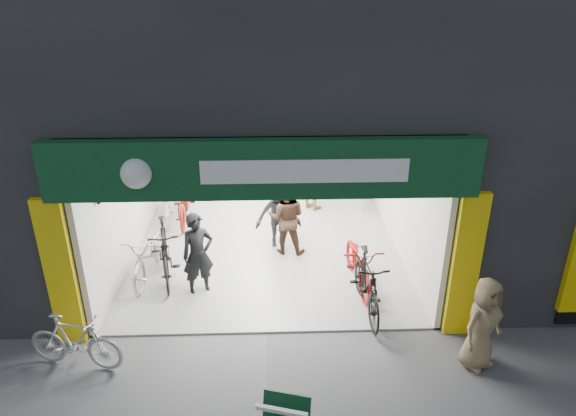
{
  "coord_description": "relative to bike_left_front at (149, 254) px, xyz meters",
  "views": [
    {
      "loc": [
        0.11,
        -7.16,
        5.57
      ],
      "look_at": [
        0.42,
        1.5,
        1.69
      ],
      "focal_mm": 32.0,
      "sensor_mm": 36.0,
      "label": 1
    }
  ],
  "objects": [
    {
      "name": "ground",
      "position": [
        2.36,
        -1.95,
        -0.51
      ],
      "size": [
        60.0,
        60.0,
        0.0
      ],
      "primitive_type": "plane",
      "color": "#56565B",
      "rests_on": "ground"
    },
    {
      "name": "building",
      "position": [
        3.27,
        3.03,
        3.81
      ],
      "size": [
        17.0,
        10.27,
        8.0
      ],
      "color": "#232326",
      "rests_on": "ground"
    },
    {
      "name": "bike_left_front",
      "position": [
        0.0,
        0.0,
        0.0
      ],
      "size": [
        0.84,
        1.99,
        1.02
      ],
      "primitive_type": "imported",
      "rotation": [
        0.0,
        0.0,
        -0.09
      ],
      "color": "#B2B1B6",
      "rests_on": "ground"
    },
    {
      "name": "bike_left_midfront",
      "position": [
        0.33,
        -0.06,
        0.09
      ],
      "size": [
        0.97,
        2.08,
        1.2
      ],
      "primitive_type": "imported",
      "rotation": [
        0.0,
        0.0,
        0.21
      ],
      "color": "black",
      "rests_on": "ground"
    },
    {
      "name": "bike_left_midback",
      "position": [
        0.32,
        2.64,
        0.03
      ],
      "size": [
        0.88,
        2.09,
        1.07
      ],
      "primitive_type": "imported",
      "rotation": [
        0.0,
        0.0,
        0.08
      ],
      "color": "maroon",
      "rests_on": "ground"
    },
    {
      "name": "bike_left_back",
      "position": [
        -0.14,
        2.66,
        0.04
      ],
      "size": [
        0.84,
        1.9,
        1.1
      ],
      "primitive_type": "imported",
      "rotation": [
        0.0,
        0.0,
        0.18
      ],
      "color": "#B7B7BC",
      "rests_on": "ground"
    },
    {
      "name": "bike_right_front",
      "position": [
        4.16,
        -1.35,
        0.07
      ],
      "size": [
        0.63,
        1.95,
        1.16
      ],
      "primitive_type": "imported",
      "rotation": [
        0.0,
        0.0,
        0.04
      ],
      "color": "black",
      "rests_on": "ground"
    },
    {
      "name": "bike_right_mid",
      "position": [
        4.16,
        -0.48,
        -0.01
      ],
      "size": [
        0.8,
        1.96,
        1.01
      ],
      "primitive_type": "imported",
      "rotation": [
        0.0,
        0.0,
        0.07
      ],
      "color": "maroon",
      "rests_on": "ground"
    },
    {
      "name": "bike_right_back",
      "position": [
        4.86,
        3.64,
        0.06
      ],
      "size": [
        0.59,
        1.91,
        1.14
      ],
      "primitive_type": "imported",
      "rotation": [
        0.0,
        0.0,
        -0.03
      ],
      "color": "silver",
      "rests_on": "ground"
    },
    {
      "name": "parked_bike",
      "position": [
        -0.59,
        -2.64,
        -0.04
      ],
      "size": [
        1.62,
        0.78,
        0.94
      ],
      "primitive_type": "imported",
      "rotation": [
        0.0,
        0.0,
        1.35
      ],
      "color": "#B5B5BA",
      "rests_on": "ground"
    },
    {
      "name": "customer_a",
      "position": [
        1.07,
        -0.62,
        0.32
      ],
      "size": [
        0.71,
        0.6,
        1.66
      ],
      "primitive_type": "imported",
      "rotation": [
        0.0,
        0.0,
        0.4
      ],
      "color": "black",
      "rests_on": "ground"
    },
    {
      "name": "customer_b",
      "position": [
        2.79,
        0.9,
        0.34
      ],
      "size": [
        0.92,
        0.77,
        1.7
      ],
      "primitive_type": "imported",
      "rotation": [
        0.0,
        0.0,
        2.98
      ],
      "color": "#3C261B",
      "rests_on": "ground"
    },
    {
      "name": "customer_c",
      "position": [
        2.62,
        1.17,
        0.28
      ],
      "size": [
        1.08,
        0.68,
        1.59
      ],
      "primitive_type": "imported",
      "rotation": [
        0.0,
        0.0,
        0.1
      ],
      "color": "black",
      "rests_on": "ground"
    },
    {
      "name": "customer_d",
      "position": [
        3.55,
        3.16,
        0.35
      ],
      "size": [
        1.03,
        0.98,
        1.72
      ],
      "primitive_type": "imported",
      "rotation": [
        0.0,
        0.0,
        2.42
      ],
      "color": "#9C8C5B",
      "rests_on": "ground"
    },
    {
      "name": "pedestrian_near",
      "position": [
        5.66,
        -2.82,
        0.26
      ],
      "size": [
        0.9,
        0.82,
        1.54
      ],
      "primitive_type": "imported",
      "rotation": [
        0.0,
        0.0,
        0.56
      ],
      "color": "#846C4C",
      "rests_on": "ground"
    }
  ]
}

